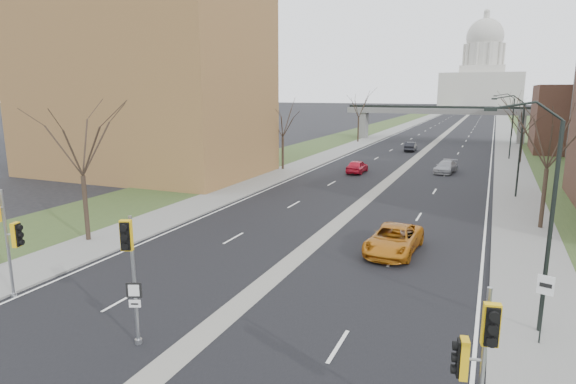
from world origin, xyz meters
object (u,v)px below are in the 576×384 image
Objects in this scene: speed_limit_sign at (544,297)px; car_left_far at (411,147)px; signal_pole_median at (130,259)px; car_left_near at (357,166)px; car_right_mid at (446,167)px; car_right_near at (394,239)px; signal_pole_left at (6,229)px; signal_pole_right at (478,353)px.

speed_limit_sign is 58.92m from car_left_far.
signal_pole_median reaches higher than car_left_near.
car_right_mid is at bearing -156.89° from car_left_near.
car_left_far is (-0.27, 63.17, -2.69)m from signal_pole_median.
car_right_near is (-6.92, 8.36, -1.14)m from speed_limit_sign.
car_right_near is at bearing 42.45° from signal_pole_median.
signal_pole_median reaches higher than car_right_near.
car_left_near is at bearing -149.19° from car_right_mid.
car_right_near is (14.38, 13.05, -2.47)m from signal_pole_left.
signal_pole_right is at bearing -28.86° from signal_pole_median.
car_right_mid is (-6.81, 38.29, -1.22)m from speed_limit_sign.
car_left_far is at bearing 89.22° from signal_pole_right.
signal_pole_median is 0.88× the size of car_right_near.
car_right_mid is (-4.74, 45.36, -2.36)m from signal_pole_right.
car_left_far is 0.90× the size of car_right_mid.
car_right_mid is (9.27, 3.92, -0.05)m from car_left_near.
signal_pole_right is 16.34m from car_right_near.
signal_pole_right is at bearing 108.86° from car_left_near.
signal_pole_median is 1.14× the size of car_left_far.
signal_pole_left is 1.16× the size of car_left_far.
signal_pole_median is at bearing 162.98° from signal_pole_right.
signal_pole_median is 1.03× the size of car_right_mid.
car_left_far is at bearing 67.35° from signal_pole_median.
signal_pole_median is 14.77m from speed_limit_sign.
signal_pole_right is 43.81m from car_left_near.
signal_pole_median is 1.12× the size of car_left_near.
speed_limit_sign reaches higher than car_right_near.
signal_pole_median is 44.75m from car_right_mid.
signal_pole_median reaches higher than speed_limit_sign.
car_right_mid is at bearing 84.91° from signal_pole_right.
car_left_far reaches higher than car_right_mid.
signal_pole_left reaches higher than speed_limit_sign.
signal_pole_median is 63.22m from car_left_far.
car_left_far is 0.77× the size of car_right_near.
signal_pole_right reaches higher than car_left_near.
car_right_near is at bearing -82.35° from car_right_mid.
signal_pole_left is at bearing 82.55° from car_left_near.
signal_pole_right reaches higher than car_left_far.
car_left_near is 27.56m from car_right_near.
car_left_far is at bearing 100.80° from car_right_near.
car_left_near is 23.04m from car_left_far.
signal_pole_right is (11.40, -1.19, -0.35)m from signal_pole_median.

